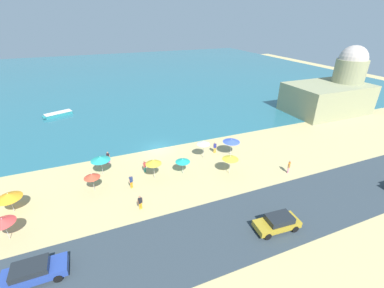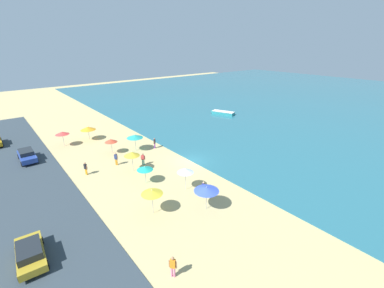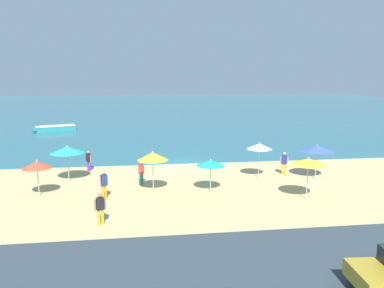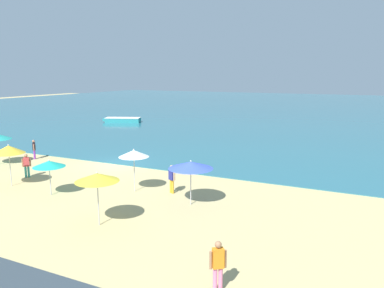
{
  "view_description": "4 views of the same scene",
  "coord_description": "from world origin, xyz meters",
  "px_view_note": "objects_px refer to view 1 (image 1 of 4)",
  "views": [
    {
      "loc": [
        -8.06,
        -33.03,
        17.7
      ],
      "look_at": [
        4.19,
        -2.98,
        1.36
      ],
      "focal_mm": 24.0,
      "sensor_mm": 36.0,
      "label": 1
    },
    {
      "loc": [
        24.14,
        -19.64,
        14.81
      ],
      "look_at": [
        -1.12,
        0.97,
        1.94
      ],
      "focal_mm": 24.0,
      "sensor_mm": 36.0,
      "label": 2
    },
    {
      "loc": [
        -3.05,
        -29.88,
        7.17
      ],
      "look_at": [
        0.61,
        -2.37,
        2.09
      ],
      "focal_mm": 35.0,
      "sensor_mm": 36.0,
      "label": 3
    },
    {
      "loc": [
        17.29,
        -22.65,
        6.87
      ],
      "look_at": [
        6.37,
        0.12,
        2.1
      ],
      "focal_mm": 35.0,
      "sensor_mm": 36.0,
      "label": 4
    }
  ],
  "objects_px": {
    "beach_umbrella_8": "(100,159)",
    "bather_3": "(131,181)",
    "bather_2": "(145,166)",
    "parked_car_2": "(278,222)",
    "beach_umbrella_2": "(2,221)",
    "parked_car_0": "(34,272)",
    "beach_umbrella_1": "(230,158)",
    "beach_umbrella_6": "(153,162)",
    "beach_umbrella_0": "(203,143)",
    "bather_4": "(140,202)",
    "beach_umbrella_7": "(8,196)",
    "beach_umbrella_4": "(231,141)",
    "beach_umbrella_3": "(183,161)",
    "bather_5": "(215,147)",
    "bather_1": "(289,166)",
    "bather_0": "(108,157)",
    "skiff_nearshore": "(58,114)",
    "beach_umbrella_5": "(92,176)",
    "harbor_fortress": "(334,91)"
  },
  "relations": [
    {
      "from": "bather_2",
      "to": "skiff_nearshore",
      "type": "relative_size",
      "value": 0.3
    },
    {
      "from": "parked_car_0",
      "to": "beach_umbrella_3",
      "type": "bearing_deg",
      "value": 31.72
    },
    {
      "from": "beach_umbrella_1",
      "to": "beach_umbrella_6",
      "type": "bearing_deg",
      "value": 164.21
    },
    {
      "from": "beach_umbrella_2",
      "to": "beach_umbrella_6",
      "type": "relative_size",
      "value": 0.9
    },
    {
      "from": "beach_umbrella_4",
      "to": "beach_umbrella_5",
      "type": "xyz_separation_m",
      "value": [
        -18.39,
        -1.55,
        -0.22
      ]
    },
    {
      "from": "beach_umbrella_0",
      "to": "bather_4",
      "type": "distance_m",
      "value": 12.59
    },
    {
      "from": "parked_car_0",
      "to": "parked_car_2",
      "type": "height_order",
      "value": "parked_car_0"
    },
    {
      "from": "beach_umbrella_7",
      "to": "skiff_nearshore",
      "type": "xyz_separation_m",
      "value": [
        2.62,
        28.46,
        -1.57
      ]
    },
    {
      "from": "beach_umbrella_4",
      "to": "bather_2",
      "type": "height_order",
      "value": "beach_umbrella_4"
    },
    {
      "from": "beach_umbrella_4",
      "to": "bather_2",
      "type": "bearing_deg",
      "value": 179.73
    },
    {
      "from": "parked_car_2",
      "to": "skiff_nearshore",
      "type": "xyz_separation_m",
      "value": [
        -20.28,
        40.38,
        -0.43
      ]
    },
    {
      "from": "beach_umbrella_8",
      "to": "parked_car_0",
      "type": "relative_size",
      "value": 0.56
    },
    {
      "from": "beach_umbrella_3",
      "to": "bather_5",
      "type": "distance_m",
      "value": 7.0
    },
    {
      "from": "beach_umbrella_5",
      "to": "bather_2",
      "type": "height_order",
      "value": "beach_umbrella_5"
    },
    {
      "from": "bather_0",
      "to": "parked_car_0",
      "type": "xyz_separation_m",
      "value": [
        -6.89,
        -15.64,
        -0.04
      ]
    },
    {
      "from": "beach_umbrella_8",
      "to": "bather_0",
      "type": "bearing_deg",
      "value": 69.37
    },
    {
      "from": "bather_0",
      "to": "bather_1",
      "type": "height_order",
      "value": "bather_1"
    },
    {
      "from": "beach_umbrella_4",
      "to": "bather_0",
      "type": "relative_size",
      "value": 1.53
    },
    {
      "from": "beach_umbrella_5",
      "to": "bather_5",
      "type": "bearing_deg",
      "value": 9.7
    },
    {
      "from": "beach_umbrella_7",
      "to": "bather_4",
      "type": "relative_size",
      "value": 1.47
    },
    {
      "from": "beach_umbrella_2",
      "to": "parked_car_0",
      "type": "bearing_deg",
      "value": -63.1
    },
    {
      "from": "beach_umbrella_3",
      "to": "bather_2",
      "type": "height_order",
      "value": "beach_umbrella_3"
    },
    {
      "from": "bather_2",
      "to": "bather_3",
      "type": "relative_size",
      "value": 0.93
    },
    {
      "from": "bather_3",
      "to": "bather_4",
      "type": "relative_size",
      "value": 1.06
    },
    {
      "from": "beach_umbrella_1",
      "to": "parked_car_0",
      "type": "height_order",
      "value": "beach_umbrella_1"
    },
    {
      "from": "beach_umbrella_7",
      "to": "bather_1",
      "type": "height_order",
      "value": "beach_umbrella_7"
    },
    {
      "from": "beach_umbrella_1",
      "to": "skiff_nearshore",
      "type": "relative_size",
      "value": 0.47
    },
    {
      "from": "bather_3",
      "to": "beach_umbrella_2",
      "type": "bearing_deg",
      "value": -163.05
    },
    {
      "from": "bather_1",
      "to": "parked_car_0",
      "type": "distance_m",
      "value": 27.77
    },
    {
      "from": "bather_1",
      "to": "bather_4",
      "type": "bearing_deg",
      "value": 179.05
    },
    {
      "from": "bather_4",
      "to": "parked_car_2",
      "type": "relative_size",
      "value": 0.38
    },
    {
      "from": "bather_0",
      "to": "bather_3",
      "type": "relative_size",
      "value": 0.92
    },
    {
      "from": "beach_umbrella_2",
      "to": "bather_0",
      "type": "xyz_separation_m",
      "value": [
        9.57,
        10.36,
        -1.2
      ]
    },
    {
      "from": "bather_4",
      "to": "harbor_fortress",
      "type": "bearing_deg",
      "value": 19.75
    },
    {
      "from": "beach_umbrella_2",
      "to": "beach_umbrella_7",
      "type": "relative_size",
      "value": 1.0
    },
    {
      "from": "beach_umbrella_4",
      "to": "parked_car_2",
      "type": "relative_size",
      "value": 0.57
    },
    {
      "from": "beach_umbrella_1",
      "to": "bather_1",
      "type": "bearing_deg",
      "value": -20.7
    },
    {
      "from": "bather_3",
      "to": "parked_car_0",
      "type": "height_order",
      "value": "bather_3"
    },
    {
      "from": "beach_umbrella_4",
      "to": "bather_3",
      "type": "distance_m",
      "value": 14.71
    },
    {
      "from": "beach_umbrella_1",
      "to": "bather_5",
      "type": "distance_m",
      "value": 5.78
    },
    {
      "from": "bather_0",
      "to": "beach_umbrella_3",
      "type": "bearing_deg",
      "value": -37.11
    },
    {
      "from": "beach_umbrella_6",
      "to": "bather_3",
      "type": "height_order",
      "value": "beach_umbrella_6"
    },
    {
      "from": "beach_umbrella_8",
      "to": "bather_3",
      "type": "height_order",
      "value": "beach_umbrella_8"
    },
    {
      "from": "beach_umbrella_7",
      "to": "parked_car_0",
      "type": "relative_size",
      "value": 0.53
    },
    {
      "from": "beach_umbrella_2",
      "to": "beach_umbrella_7",
      "type": "xyz_separation_m",
      "value": [
        -0.33,
        3.95,
        -0.13
      ]
    },
    {
      "from": "beach_umbrella_8",
      "to": "bather_5",
      "type": "xyz_separation_m",
      "value": [
        15.37,
        -0.31,
        -1.26
      ]
    },
    {
      "from": "beach_umbrella_0",
      "to": "bather_1",
      "type": "distance_m",
      "value": 11.24
    },
    {
      "from": "bather_2",
      "to": "parked_car_2",
      "type": "distance_m",
      "value": 16.79
    },
    {
      "from": "beach_umbrella_2",
      "to": "parked_car_2",
      "type": "distance_m",
      "value": 23.98
    },
    {
      "from": "bather_2",
      "to": "skiff_nearshore",
      "type": "bearing_deg",
      "value": 113.2
    }
  ]
}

